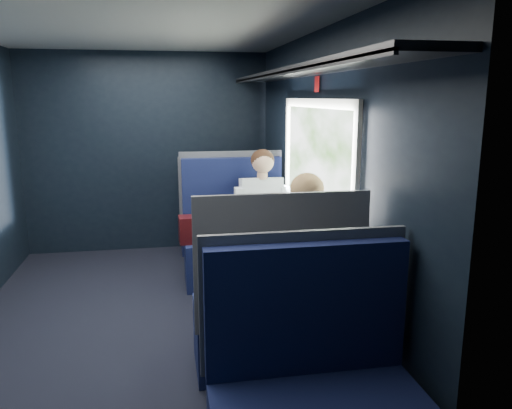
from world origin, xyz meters
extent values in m
cube|color=black|center=(0.00, 0.00, -0.01)|extent=(2.80, 4.20, 0.01)
cube|color=black|center=(1.45, 0.00, 1.15)|extent=(0.10, 4.20, 2.30)
cube|color=black|center=(0.00, 2.15, 1.15)|extent=(2.80, 0.10, 2.30)
cube|color=black|center=(0.00, -2.15, 1.15)|extent=(2.80, 0.10, 2.30)
cube|color=silver|center=(0.00, 0.00, 2.35)|extent=(2.80, 4.20, 0.10)
cube|color=beige|center=(1.38, 0.00, 1.74)|extent=(0.03, 1.84, 0.07)
cube|color=beige|center=(1.38, 0.00, 0.90)|extent=(0.03, 1.84, 0.07)
cube|color=beige|center=(1.38, -0.89, 1.32)|extent=(0.03, 0.07, 0.78)
cube|color=beige|center=(1.38, 0.89, 1.32)|extent=(0.03, 0.07, 0.78)
cube|color=black|center=(1.22, 0.00, 1.98)|extent=(0.36, 4.10, 0.04)
cube|color=black|center=(1.05, 0.00, 1.96)|extent=(0.02, 4.10, 0.03)
cube|color=red|center=(1.38, 0.00, 1.89)|extent=(0.01, 0.10, 0.12)
cylinder|color=#54565E|center=(0.88, 0.00, 0.35)|extent=(0.08, 0.08, 0.70)
cube|color=silver|center=(1.06, 0.00, 0.72)|extent=(0.62, 1.00, 0.04)
cube|color=#0D133A|center=(0.85, 0.78, 0.23)|extent=(1.00, 0.50, 0.45)
cube|color=#0D133A|center=(0.85, 1.08, 0.82)|extent=(1.00, 0.10, 0.75)
cube|color=#54565E|center=(0.85, 1.14, 0.85)|extent=(1.04, 0.03, 0.82)
cube|color=#54565E|center=(0.85, 0.73, 0.55)|extent=(0.06, 0.40, 0.20)
cube|color=#400D11|center=(0.48, 0.72, 0.58)|extent=(0.37, 0.21, 0.25)
cylinder|color=#400D11|center=(0.48, 0.72, 0.75)|extent=(0.04, 0.15, 0.03)
cylinder|color=silver|center=(0.74, 0.76, 0.58)|extent=(0.09, 0.09, 0.25)
cylinder|color=blue|center=(0.74, 0.76, 0.73)|extent=(0.05, 0.05, 0.06)
cube|color=#0D133A|center=(0.85, -0.78, 0.23)|extent=(1.00, 0.50, 0.45)
cube|color=#0D133A|center=(0.85, -1.08, 0.82)|extent=(1.00, 0.10, 0.75)
cube|color=#54565E|center=(0.85, -1.14, 0.85)|extent=(1.04, 0.03, 0.82)
cube|color=#54565E|center=(0.85, -0.73, 0.55)|extent=(0.06, 0.40, 0.20)
cube|color=#0D133A|center=(0.85, 1.88, 0.23)|extent=(1.00, 0.40, 0.45)
cube|color=#0D133A|center=(0.85, 1.64, 0.78)|extent=(1.00, 0.10, 0.66)
cube|color=#54565E|center=(0.85, 1.59, 0.80)|extent=(1.04, 0.03, 0.72)
cube|color=#0D133A|center=(0.85, -1.64, 0.78)|extent=(1.00, 0.10, 0.66)
cube|color=#54565E|center=(0.85, -1.59, 0.80)|extent=(1.04, 0.03, 0.72)
cube|color=black|center=(1.10, 0.64, 0.53)|extent=(0.36, 0.44, 0.16)
cube|color=black|center=(1.10, 0.44, 0.23)|extent=(0.32, 0.12, 0.45)
cube|color=white|center=(1.10, 0.80, 0.78)|extent=(0.40, 0.29, 0.53)
cylinder|color=#D8A88C|center=(1.10, 0.76, 1.06)|extent=(0.10, 0.10, 0.06)
sphere|color=#D8A88C|center=(1.10, 0.74, 1.20)|extent=(0.21, 0.21, 0.21)
sphere|color=#382114|center=(1.10, 0.76, 1.21)|extent=(0.22, 0.22, 0.22)
cube|color=white|center=(0.88, 0.76, 0.78)|extent=(0.09, 0.12, 0.34)
cube|color=white|center=(1.32, 0.76, 0.78)|extent=(0.09, 0.12, 0.34)
cube|color=black|center=(1.10, -0.64, 0.53)|extent=(0.36, 0.44, 0.16)
cube|color=black|center=(1.10, -0.44, 0.23)|extent=(0.32, 0.12, 0.45)
cube|color=black|center=(1.10, -0.80, 0.78)|extent=(0.40, 0.29, 0.53)
cylinder|color=#D8A88C|center=(1.10, -0.76, 1.06)|extent=(0.10, 0.10, 0.06)
sphere|color=#D8A88C|center=(1.10, -0.74, 1.20)|extent=(0.21, 0.21, 0.21)
sphere|color=tan|center=(1.10, -0.76, 1.21)|extent=(0.22, 0.22, 0.22)
cube|color=black|center=(0.88, -0.76, 0.78)|extent=(0.09, 0.12, 0.34)
cube|color=black|center=(1.32, -0.76, 0.78)|extent=(0.09, 0.12, 0.34)
cube|color=tan|center=(1.10, -0.86, 0.90)|extent=(0.26, 0.07, 0.36)
cube|color=white|center=(1.02, -0.10, 0.74)|extent=(0.69, 0.92, 0.01)
cube|color=silver|center=(1.18, 0.00, 0.75)|extent=(0.33, 0.38, 0.01)
cube|color=silver|center=(1.29, 0.00, 0.87)|extent=(0.12, 0.30, 0.22)
cube|color=black|center=(1.28, 0.00, 0.87)|extent=(0.10, 0.26, 0.18)
cylinder|color=silver|center=(1.31, 0.20, 0.82)|extent=(0.06, 0.06, 0.16)
cylinder|color=blue|center=(1.31, 0.20, 0.92)|extent=(0.03, 0.03, 0.04)
cylinder|color=white|center=(1.21, 0.38, 0.79)|extent=(0.07, 0.07, 0.09)
camera|label=1|loc=(0.20, -3.84, 1.79)|focal=35.00mm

